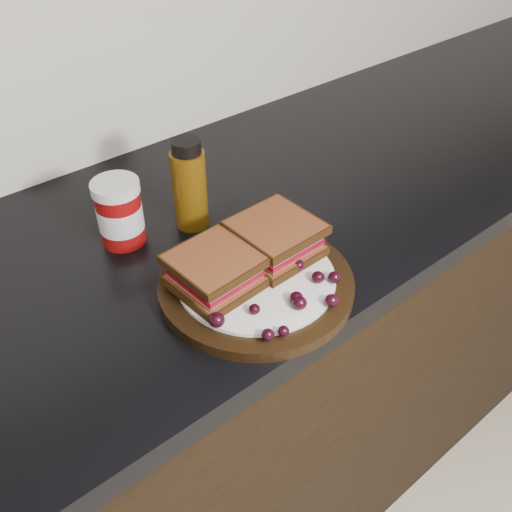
% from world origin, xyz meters
% --- Properties ---
extents(base_cabinets, '(3.96, 0.58, 0.86)m').
position_xyz_m(base_cabinets, '(0.00, 1.70, 0.43)').
color(base_cabinets, black).
rests_on(base_cabinets, ground_plane).
extents(countertop, '(3.98, 0.60, 0.04)m').
position_xyz_m(countertop, '(0.00, 1.70, 0.88)').
color(countertop, black).
rests_on(countertop, base_cabinets).
extents(plate, '(0.28, 0.28, 0.02)m').
position_xyz_m(plate, '(0.20, 1.53, 0.91)').
color(plate, black).
rests_on(plate, countertop).
extents(sandwich_left, '(0.12, 0.12, 0.05)m').
position_xyz_m(sandwich_left, '(0.15, 1.55, 0.95)').
color(sandwich_left, brown).
rests_on(sandwich_left, plate).
extents(sandwich_right, '(0.12, 0.12, 0.05)m').
position_xyz_m(sandwich_right, '(0.26, 1.55, 0.95)').
color(sandwich_right, brown).
rests_on(sandwich_right, plate).
extents(grape_0, '(0.02, 0.02, 0.02)m').
position_xyz_m(grape_0, '(0.10, 1.49, 0.93)').
color(grape_0, black).
rests_on(grape_0, plate).
extents(grape_1, '(0.02, 0.02, 0.01)m').
position_xyz_m(grape_1, '(0.15, 1.47, 0.93)').
color(grape_1, black).
rests_on(grape_1, plate).
extents(grape_2, '(0.02, 0.02, 0.02)m').
position_xyz_m(grape_2, '(0.14, 1.43, 0.93)').
color(grape_2, black).
rests_on(grape_2, plate).
extents(grape_3, '(0.02, 0.02, 0.01)m').
position_xyz_m(grape_3, '(0.16, 1.42, 0.93)').
color(grape_3, black).
rests_on(grape_3, plate).
extents(grape_4, '(0.02, 0.02, 0.02)m').
position_xyz_m(grape_4, '(0.20, 1.44, 0.93)').
color(grape_4, black).
rests_on(grape_4, plate).
extents(grape_5, '(0.02, 0.02, 0.02)m').
position_xyz_m(grape_5, '(0.21, 1.45, 0.93)').
color(grape_5, black).
rests_on(grape_5, plate).
extents(grape_6, '(0.02, 0.02, 0.02)m').
position_xyz_m(grape_6, '(0.24, 1.42, 0.93)').
color(grape_6, black).
rests_on(grape_6, plate).
extents(grape_7, '(0.02, 0.02, 0.02)m').
position_xyz_m(grape_7, '(0.28, 1.45, 0.93)').
color(grape_7, black).
rests_on(grape_7, plate).
extents(grape_8, '(0.02, 0.02, 0.02)m').
position_xyz_m(grape_8, '(0.26, 1.46, 0.93)').
color(grape_8, black).
rests_on(grape_8, plate).
extents(grape_9, '(0.02, 0.02, 0.02)m').
position_xyz_m(grape_9, '(0.26, 1.50, 0.93)').
color(grape_9, black).
rests_on(grape_9, plate).
extents(grape_10, '(0.02, 0.02, 0.02)m').
position_xyz_m(grape_10, '(0.30, 1.53, 0.93)').
color(grape_10, black).
rests_on(grape_10, plate).
extents(grape_11, '(0.02, 0.02, 0.02)m').
position_xyz_m(grape_11, '(0.26, 1.55, 0.93)').
color(grape_11, black).
rests_on(grape_11, plate).
extents(grape_12, '(0.02, 0.02, 0.01)m').
position_xyz_m(grape_12, '(0.27, 1.56, 0.93)').
color(grape_12, black).
rests_on(grape_12, plate).
extents(grape_13, '(0.02, 0.02, 0.02)m').
position_xyz_m(grape_13, '(0.14, 1.60, 0.93)').
color(grape_13, black).
rests_on(grape_13, plate).
extents(grape_14, '(0.02, 0.02, 0.02)m').
position_xyz_m(grape_14, '(0.14, 1.57, 0.93)').
color(grape_14, black).
rests_on(grape_14, plate).
extents(grape_15, '(0.02, 0.02, 0.02)m').
position_xyz_m(grape_15, '(0.15, 1.53, 0.93)').
color(grape_15, black).
rests_on(grape_15, plate).
extents(grape_16, '(0.02, 0.02, 0.02)m').
position_xyz_m(grape_16, '(0.12, 1.52, 0.93)').
color(grape_16, black).
rests_on(grape_16, plate).
extents(grape_17, '(0.02, 0.02, 0.02)m').
position_xyz_m(grape_17, '(0.16, 1.56, 0.93)').
color(grape_17, black).
rests_on(grape_17, plate).
extents(grape_18, '(0.02, 0.02, 0.02)m').
position_xyz_m(grape_18, '(0.11, 1.55, 0.93)').
color(grape_18, black).
rests_on(grape_18, plate).
extents(grape_19, '(0.02, 0.02, 0.02)m').
position_xyz_m(grape_19, '(0.11, 1.54, 0.93)').
color(grape_19, black).
rests_on(grape_19, plate).
extents(condiment_jar, '(0.09, 0.09, 0.11)m').
position_xyz_m(condiment_jar, '(0.11, 1.75, 0.95)').
color(condiment_jar, maroon).
rests_on(condiment_jar, countertop).
extents(oil_bottle, '(0.06, 0.06, 0.15)m').
position_xyz_m(oil_bottle, '(0.22, 1.72, 0.98)').
color(oil_bottle, '#533408').
rests_on(oil_bottle, countertop).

